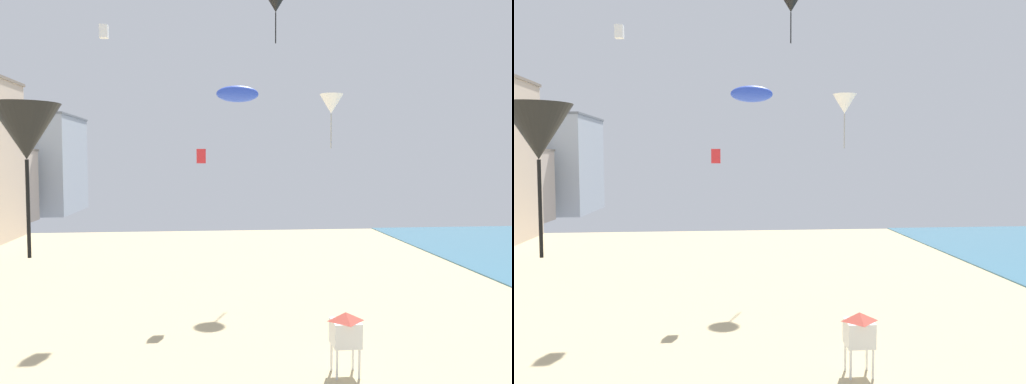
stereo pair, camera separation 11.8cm
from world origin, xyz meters
The scene contains 8 objects.
boardwalk_hotel_furthest centered at (-24.83, 84.35, 7.75)m, with size 16.13×16.46×15.48m.
lifeguard_stand centered at (9.41, 17.93, 1.84)m, with size 1.10×1.10×2.55m.
kite_white_box centered at (-3.82, 39.37, 18.39)m, with size 0.64×0.64×1.00m.
kite_black_delta centered at (-0.21, 10.33, 9.30)m, with size 1.56×1.56×3.55m.
kite_red_box centered at (3.62, 28.64, 8.82)m, with size 0.54×0.54×0.84m.
kite_white_delta_2 centered at (8.13, 15.44, 10.53)m, with size 0.81×0.81×1.84m.
kite_black_delta_2 centered at (9.34, 38.47, 20.60)m, with size 1.63×1.63×3.69m.
kite_blue_parafoil centered at (5.36, 22.30, 11.68)m, with size 1.97×0.55×0.77m.
Camera 2 is at (3.98, -2.00, 8.69)m, focal length 36.41 mm.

